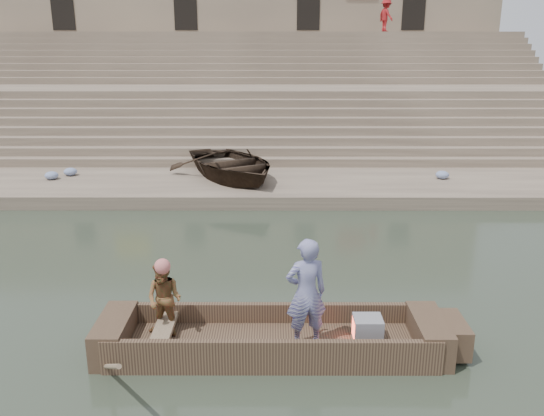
{
  "coord_description": "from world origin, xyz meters",
  "views": [
    {
      "loc": [
        3.0,
        -10.01,
        4.94
      ],
      "look_at": [
        2.97,
        1.65,
        1.4
      ],
      "focal_mm": 37.31,
      "sensor_mm": 36.0,
      "label": 1
    }
  ],
  "objects_px": {
    "standing_man": "(306,293)",
    "television": "(367,329)",
    "pedestrian": "(386,15)",
    "main_rowboat": "(272,346)",
    "beached_rowboat": "(231,164)",
    "rowing_man": "(164,299)"
  },
  "relations": [
    {
      "from": "standing_man",
      "to": "television",
      "type": "height_order",
      "value": "standing_man"
    },
    {
      "from": "pedestrian",
      "to": "television",
      "type": "bearing_deg",
      "value": 145.63
    },
    {
      "from": "main_rowboat",
      "to": "beached_rowboat",
      "type": "xyz_separation_m",
      "value": [
        -1.36,
        10.24,
        0.77
      ]
    },
    {
      "from": "television",
      "to": "beached_rowboat",
      "type": "height_order",
      "value": "beached_rowboat"
    },
    {
      "from": "television",
      "to": "main_rowboat",
      "type": "bearing_deg",
      "value": 180.0
    },
    {
      "from": "main_rowboat",
      "to": "television",
      "type": "height_order",
      "value": "television"
    },
    {
      "from": "television",
      "to": "standing_man",
      "type": "bearing_deg",
      "value": -172.22
    },
    {
      "from": "television",
      "to": "beached_rowboat",
      "type": "relative_size",
      "value": 0.1
    },
    {
      "from": "standing_man",
      "to": "rowing_man",
      "type": "distance_m",
      "value": 2.32
    },
    {
      "from": "television",
      "to": "pedestrian",
      "type": "distance_m",
      "value": 24.53
    },
    {
      "from": "rowing_man",
      "to": "beached_rowboat",
      "type": "relative_size",
      "value": 0.27
    },
    {
      "from": "beached_rowboat",
      "to": "rowing_man",
      "type": "bearing_deg",
      "value": -120.57
    },
    {
      "from": "beached_rowboat",
      "to": "pedestrian",
      "type": "bearing_deg",
      "value": 32.42
    },
    {
      "from": "main_rowboat",
      "to": "standing_man",
      "type": "bearing_deg",
      "value": -14.23
    },
    {
      "from": "rowing_man",
      "to": "television",
      "type": "xyz_separation_m",
      "value": [
        3.29,
        -0.19,
        -0.43
      ]
    },
    {
      "from": "main_rowboat",
      "to": "beached_rowboat",
      "type": "height_order",
      "value": "beached_rowboat"
    },
    {
      "from": "beached_rowboat",
      "to": "pedestrian",
      "type": "relative_size",
      "value": 2.83
    },
    {
      "from": "main_rowboat",
      "to": "standing_man",
      "type": "relative_size",
      "value": 2.78
    },
    {
      "from": "main_rowboat",
      "to": "rowing_man",
      "type": "xyz_separation_m",
      "value": [
        -1.75,
        0.19,
        0.74
      ]
    },
    {
      "from": "standing_man",
      "to": "beached_rowboat",
      "type": "distance_m",
      "value": 10.56
    },
    {
      "from": "main_rowboat",
      "to": "pedestrian",
      "type": "relative_size",
      "value": 3.04
    },
    {
      "from": "standing_man",
      "to": "beached_rowboat",
      "type": "height_order",
      "value": "standing_man"
    }
  ]
}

